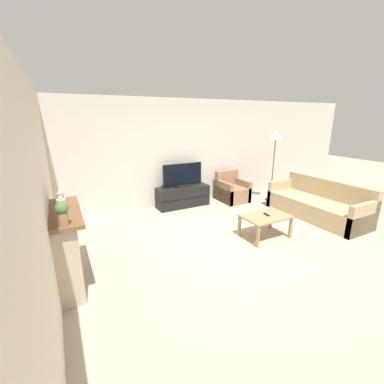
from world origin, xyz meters
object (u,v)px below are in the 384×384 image
at_px(mantel_clock, 62,202).
at_px(mantel_vase_left, 63,214).
at_px(armchair, 232,191).
at_px(mantel_vase_right, 61,197).
at_px(mantel_vase_centre_left, 62,205).
at_px(tv, 183,176).
at_px(tv_stand, 183,196).
at_px(floor_lamp, 276,140).
at_px(remote, 266,214).
at_px(potted_plant, 62,212).
at_px(fireplace, 67,247).
at_px(couch, 317,205).
at_px(coffee_table, 266,218).

bearing_deg(mantel_clock, mantel_vase_left, -90.09).
relative_size(mantel_clock, armchair, 0.19).
bearing_deg(mantel_vase_right, mantel_vase_left, -90.00).
relative_size(mantel_vase_centre_left, tv, 0.21).
bearing_deg(tv_stand, mantel_clock, -143.67).
xyz_separation_m(mantel_vase_right, armchair, (4.20, 1.59, -0.89)).
height_order(mantel_vase_left, mantel_clock, mantel_vase_left).
xyz_separation_m(tv, floor_lamp, (2.41, -0.68, 0.84)).
bearing_deg(floor_lamp, remote, -136.64).
relative_size(tv, floor_lamp, 0.56).
bearing_deg(mantel_vase_centre_left, mantel_vase_left, -90.00).
relative_size(potted_plant, tv, 0.26).
distance_m(tv_stand, remote, 2.43).
bearing_deg(potted_plant, tv, 44.23).
relative_size(fireplace, couch, 0.57).
bearing_deg(couch, mantel_vase_centre_left, -178.36).
xyz_separation_m(mantel_vase_centre_left, remote, (3.44, -0.06, -0.73)).
bearing_deg(mantel_vase_left, armchair, 29.24).
relative_size(mantel_vase_left, mantel_vase_right, 1.01).
bearing_deg(couch, coffee_table, -172.95).
height_order(tv_stand, coffee_table, tv_stand).
distance_m(fireplace, mantel_vase_centre_left, 0.64).
bearing_deg(coffee_table, floor_lamp, 43.13).
relative_size(mantel_vase_right, coffee_table, 0.19).
xyz_separation_m(mantel_vase_centre_left, armchair, (4.20, 2.07, -0.91)).
distance_m(potted_plant, tv, 3.91).
distance_m(mantel_vase_right, mantel_clock, 0.25).
relative_size(tv, coffee_table, 1.19).
relative_size(fireplace, coffee_table, 1.41).
height_order(fireplace, mantel_vase_centre_left, mantel_vase_centre_left).
height_order(potted_plant, armchair, potted_plant).
bearing_deg(tv, coffee_table, -74.93).
xyz_separation_m(mantel_vase_left, couch, (5.23, 0.43, -0.88)).
bearing_deg(floor_lamp, mantel_vase_centre_left, -162.98).
relative_size(mantel_vase_right, mantel_clock, 1.16).
bearing_deg(tv_stand, mantel_vase_right, -147.21).
distance_m(mantel_vase_right, couch, 5.31).
bearing_deg(remote, floor_lamp, 52.77).
distance_m(mantel_vase_left, mantel_clock, 0.51).
distance_m(tv, coffee_table, 2.46).
bearing_deg(mantel_vase_left, mantel_clock, 89.91).
bearing_deg(floor_lamp, tv, 164.28).
xyz_separation_m(mantel_vase_left, mantel_vase_centre_left, (0.00, 0.28, 0.02)).
height_order(tv_stand, tv, tv).
relative_size(mantel_clock, floor_lamp, 0.08).
bearing_deg(mantel_vase_left, floor_lamp, 19.85).
distance_m(fireplace, mantel_vase_right, 0.72).
bearing_deg(tv_stand, couch, -40.89).
distance_m(mantel_clock, remote, 3.52).
bearing_deg(fireplace, floor_lamp, 16.01).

